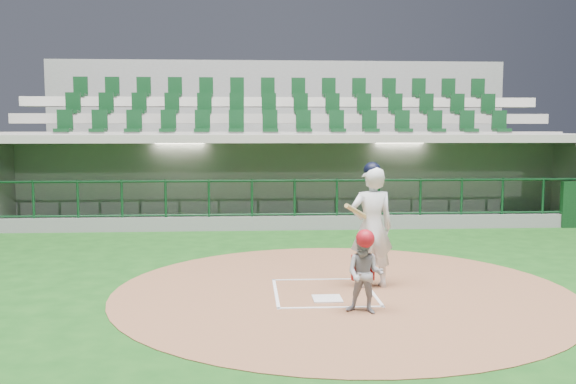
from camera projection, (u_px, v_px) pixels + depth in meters
name	position (u px, v px, depth m)	size (l,w,h in m)	color
ground	(322.00, 288.00, 10.29)	(120.00, 120.00, 0.00)	#134012
dirt_circle	(342.00, 291.00, 10.11)	(7.20, 7.20, 0.01)	brown
home_plate	(327.00, 299.00, 9.59)	(0.43, 0.43, 0.02)	silver
batter_box_chalk	(324.00, 292.00, 9.99)	(1.55, 1.80, 0.01)	white
dugout_structure	(292.00, 185.00, 17.97)	(16.40, 3.70, 3.00)	gray
seating_deck	(283.00, 163.00, 20.97)	(17.00, 6.72, 5.15)	gray
batter	(371.00, 225.00, 10.25)	(0.91, 0.91, 2.02)	silver
catcher	(365.00, 272.00, 8.84)	(0.65, 0.58, 1.17)	#96969B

